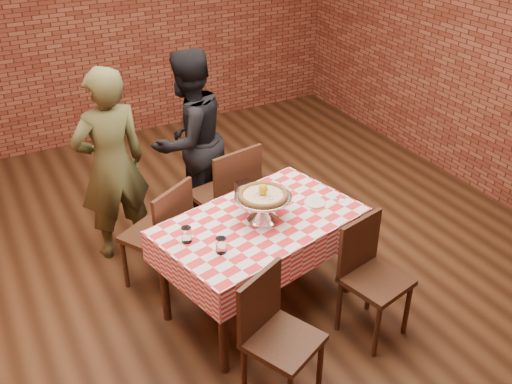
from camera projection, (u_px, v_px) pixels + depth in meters
ground at (234, 270)px, 4.73m from camera, size 6.00×6.00×0.00m
back_wall at (106, 12)px, 6.26m from camera, size 5.50×0.00×5.50m
table at (260, 264)px, 4.19m from camera, size 1.52×1.11×0.75m
tablecloth at (260, 234)px, 4.05m from camera, size 1.56×1.15×0.24m
pizza_stand at (263, 207)px, 3.96m from camera, size 0.44×0.44×0.18m
pizza at (263, 195)px, 3.92m from camera, size 0.38×0.38×0.03m
lemon at (263, 189)px, 3.89m from camera, size 0.07×0.07×0.08m
water_glass_left at (221, 245)px, 3.64m from camera, size 0.08×0.08×0.11m
water_glass_right at (187, 235)px, 3.74m from camera, size 0.08×0.08×0.11m
side_plate at (315, 203)px, 4.17m from camera, size 0.18×0.18×0.01m
sweetener_packet_a at (341, 200)px, 4.21m from camera, size 0.06×0.06×0.00m
sweetener_packet_b at (333, 198)px, 4.23m from camera, size 0.06×0.05×0.00m
condiment_caddy at (243, 191)px, 4.18m from camera, size 0.12×0.10×0.15m
chair_near_left at (283, 343)px, 3.43m from camera, size 0.52×0.52×0.87m
chair_near_right at (376, 283)px, 3.91m from camera, size 0.47×0.47×0.87m
chair_far_left at (156, 234)px, 4.38m from camera, size 0.58×0.58×0.90m
chair_far_right at (223, 193)px, 4.86m from camera, size 0.53×0.53×0.94m
diner_olive at (111, 165)px, 4.57m from camera, size 0.63×0.45×1.62m
diner_black at (189, 140)px, 5.01m from camera, size 0.94×0.84×1.59m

